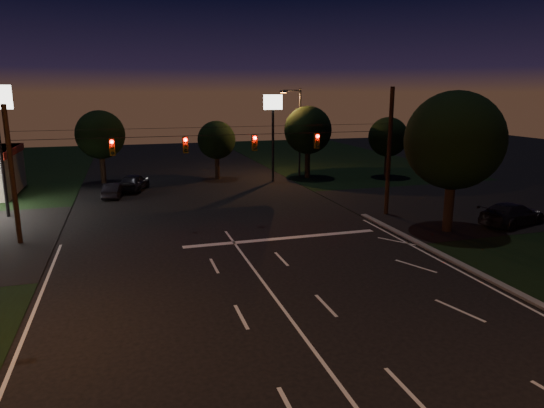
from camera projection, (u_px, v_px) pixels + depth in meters
name	position (u px, v px, depth m)	size (l,w,h in m)	color
ground	(302.00, 334.00, 17.70)	(140.00, 140.00, 0.00)	black
cross_street_right	(470.00, 204.00, 38.24)	(20.00, 16.00, 0.02)	black
stop_bar	(283.00, 238.00, 29.27)	(12.00, 0.50, 0.01)	silver
utility_pole_right	(386.00, 214.00, 35.06)	(0.30, 0.30, 9.00)	black
utility_pole_left	(20.00, 243.00, 28.32)	(0.28, 0.28, 8.00)	black
signal_span	(221.00, 143.00, 30.42)	(24.00, 0.40, 1.56)	black
pole_sign_right	(273.00, 118.00, 46.53)	(1.80, 0.30, 8.40)	black
street_light_right_far	(298.00, 126.00, 49.53)	(2.20, 0.35, 9.00)	black
tree_right_near	(453.00, 141.00, 29.70)	(6.00, 6.00, 8.76)	black
tree_far_b	(101.00, 135.00, 46.25)	(4.60, 4.60, 6.98)	black
tree_far_c	(216.00, 140.00, 48.55)	(3.80, 3.80, 5.86)	black
tree_far_d	(308.00, 131.00, 49.03)	(4.80, 4.80, 7.30)	black
tree_far_e	(388.00, 137.00, 49.55)	(4.00, 4.00, 6.18)	black
car_oncoming_a	(134.00, 182.00, 43.41)	(1.81, 4.50, 1.53)	black
car_oncoming_b	(113.00, 190.00, 40.55)	(1.29, 3.70, 1.22)	black
car_cross	(512.00, 214.00, 32.05)	(2.13, 5.25, 1.52)	black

